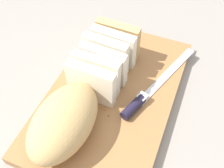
# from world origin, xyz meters

# --- Properties ---
(ground_plane) EXTENTS (3.00, 3.00, 0.00)m
(ground_plane) POSITION_xyz_m (0.00, 0.00, 0.00)
(ground_plane) COLOR gray
(cutting_board) EXTENTS (0.46, 0.29, 0.02)m
(cutting_board) POSITION_xyz_m (0.00, 0.00, 0.01)
(cutting_board) COLOR #9E6B3D
(cutting_board) RESTS_ON ground_plane
(bread_loaf) EXTENTS (0.36, 0.12, 0.09)m
(bread_loaf) POSITION_xyz_m (-0.06, 0.04, 0.07)
(bread_loaf) COLOR tan
(bread_loaf) RESTS_ON cutting_board
(bread_knife) EXTENTS (0.27, 0.09, 0.02)m
(bread_knife) POSITION_xyz_m (0.01, -0.07, 0.03)
(bread_knife) COLOR silver
(bread_knife) RESTS_ON cutting_board
(crumb_near_knife) EXTENTS (0.00, 0.00, 0.00)m
(crumb_near_knife) POSITION_xyz_m (-0.06, -0.02, 0.03)
(crumb_near_knife) COLOR tan
(crumb_near_knife) RESTS_ON cutting_board
(crumb_near_loaf) EXTENTS (0.00, 0.00, 0.00)m
(crumb_near_loaf) POSITION_xyz_m (0.01, 0.06, 0.03)
(crumb_near_loaf) COLOR tan
(crumb_near_loaf) RESTS_ON cutting_board
(crumb_stray_left) EXTENTS (0.01, 0.01, 0.01)m
(crumb_stray_left) POSITION_xyz_m (-0.00, -0.06, 0.03)
(crumb_stray_left) COLOR tan
(crumb_stray_left) RESTS_ON cutting_board
(crumb_stray_right) EXTENTS (0.01, 0.01, 0.01)m
(crumb_stray_right) POSITION_xyz_m (-0.05, -0.01, 0.03)
(crumb_stray_right) COLOR tan
(crumb_stray_right) RESTS_ON cutting_board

